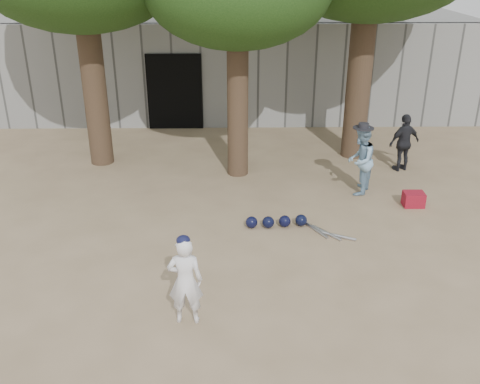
{
  "coord_description": "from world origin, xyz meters",
  "views": [
    {
      "loc": [
        0.46,
        -7.65,
        4.86
      ],
      "look_at": [
        0.6,
        1.0,
        0.95
      ],
      "focal_mm": 40.0,
      "sensor_mm": 36.0,
      "label": 1
    }
  ],
  "objects_px": {
    "spectator_dark": "(404,143)",
    "spectator_blue": "(360,160)",
    "red_bag": "(414,199)",
    "boy_player": "(185,281)"
  },
  "relations": [
    {
      "from": "spectator_blue",
      "to": "red_bag",
      "type": "relative_size",
      "value": 3.61
    },
    {
      "from": "boy_player",
      "to": "red_bag",
      "type": "relative_size",
      "value": 3.22
    },
    {
      "from": "spectator_dark",
      "to": "spectator_blue",
      "type": "bearing_deg",
      "value": 23.78
    },
    {
      "from": "spectator_blue",
      "to": "spectator_dark",
      "type": "relative_size",
      "value": 1.09
    },
    {
      "from": "spectator_blue",
      "to": "spectator_dark",
      "type": "bearing_deg",
      "value": 159.74
    },
    {
      "from": "spectator_dark",
      "to": "red_bag",
      "type": "xyz_separation_m",
      "value": [
        -0.33,
        -2.01,
        -0.54
      ]
    },
    {
      "from": "boy_player",
      "to": "red_bag",
      "type": "bearing_deg",
      "value": -139.18
    },
    {
      "from": "boy_player",
      "to": "spectator_dark",
      "type": "relative_size",
      "value": 0.97
    },
    {
      "from": "spectator_blue",
      "to": "red_bag",
      "type": "xyz_separation_m",
      "value": [
        1.02,
        -0.68,
        -0.61
      ]
    },
    {
      "from": "boy_player",
      "to": "red_bag",
      "type": "distance_m",
      "value": 5.82
    }
  ]
}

